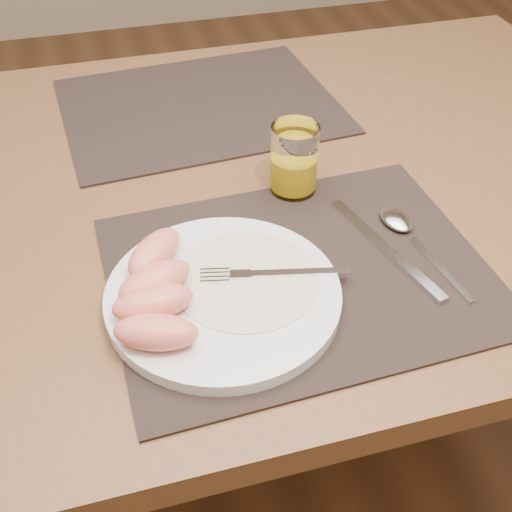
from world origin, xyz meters
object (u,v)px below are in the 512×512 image
object	(u,v)px
spoon	(402,226)
juice_glass	(294,162)
table	(237,222)
knife	(394,256)
fork	(261,274)
placemat_far	(200,106)
plate	(223,295)
placemat_near	(299,272)

from	to	relation	value
spoon	juice_glass	distance (m)	0.17
table	knife	bearing A→B (deg)	-57.61
table	fork	distance (m)	0.26
spoon	table	bearing A→B (deg)	134.75
placemat_far	knife	distance (m)	0.47
placemat_far	knife	xyz separation A→B (m)	(0.15, -0.45, 0.00)
placemat_far	plate	bearing A→B (deg)	-98.40
table	juice_glass	size ratio (longest dim) A/B	14.22
placemat_near	fork	bearing A→B (deg)	-167.80
plate	spoon	bearing A→B (deg)	14.24
fork	spoon	distance (m)	0.21
table	knife	size ratio (longest dim) A/B	6.44
plate	juice_glass	size ratio (longest dim) A/B	2.74
spoon	placemat_far	bearing A→B (deg)	114.90
knife	spoon	xyz separation A→B (m)	(0.03, 0.05, 0.00)
spoon	juice_glass	size ratio (longest dim) A/B	1.95
knife	juice_glass	xyz separation A→B (m)	(-0.08, 0.17, 0.04)
plate	spoon	world-z (taller)	plate
fork	knife	world-z (taller)	fork
table	juice_glass	distance (m)	0.16
table	placemat_far	bearing A→B (deg)	91.97
plate	placemat_far	bearing A→B (deg)	81.60
plate	knife	bearing A→B (deg)	4.03
plate	juice_glass	distance (m)	0.24
knife	fork	bearing A→B (deg)	-179.04
table	placemat_far	distance (m)	0.24
placemat_near	plate	world-z (taller)	plate
fork	knife	bearing A→B (deg)	0.96
fork	knife	xyz separation A→B (m)	(0.17, 0.00, -0.02)
placemat_far	placemat_near	bearing A→B (deg)	-85.95
spoon	juice_glass	world-z (taller)	juice_glass
plate	knife	size ratio (longest dim) A/B	1.24
placemat_far	knife	size ratio (longest dim) A/B	2.07
spoon	juice_glass	bearing A→B (deg)	131.00
fork	juice_glass	distance (m)	0.20
juice_glass	knife	bearing A→B (deg)	-66.53
placemat_near	plate	size ratio (longest dim) A/B	1.67
placemat_near	placemat_far	distance (m)	0.44
plate	fork	world-z (taller)	fork
table	knife	xyz separation A→B (m)	(0.14, -0.23, 0.09)
knife	spoon	size ratio (longest dim) A/B	1.13
spoon	juice_glass	xyz separation A→B (m)	(-0.11, 0.12, 0.04)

